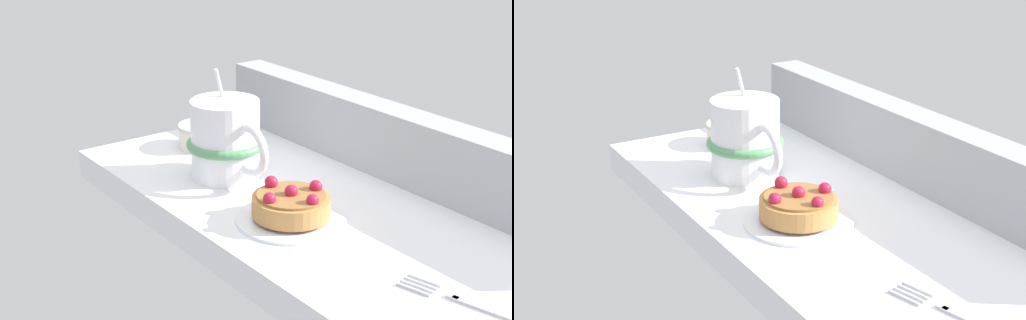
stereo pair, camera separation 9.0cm
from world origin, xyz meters
The scene contains 6 objects.
ground_plane centered at (0.00, 0.00, -1.97)cm, with size 67.50×31.71×3.94cm, color white.
window_rail_back centered at (0.00, 13.50, 4.50)cm, with size 66.15×4.70×9.01cm, color #9EA3A8.
dessert_plate centered at (2.24, -5.93, 0.37)cm, with size 12.64×12.64×0.79cm.
raspberry_tart centered at (2.23, -5.93, 2.15)cm, with size 8.95×8.95×3.76cm.
coffee_mug centered at (-13.23, -4.18, 5.04)cm, with size 13.94×10.13×14.07cm.
sugar_bowl centered at (-24.74, -0.65, 1.86)cm, with size 7.24×7.24×3.46cm.
Camera 2 is at (66.91, -47.26, 36.84)cm, focal length 52.55 mm.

